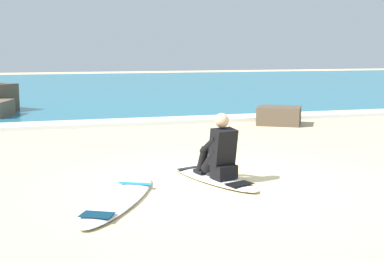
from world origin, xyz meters
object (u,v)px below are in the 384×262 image
shoreline_rock (279,116)px  surfboard_main (212,177)px  surfboard_spare_near (119,199)px  surfer_seated (219,153)px

shoreline_rock → surfboard_main: bearing=-124.9°
surfboard_spare_near → surfboard_main: bearing=27.3°
surfboard_main → shoreline_rock: bearing=55.1°
surfer_seated → surfboard_spare_near: 1.72m
surfboard_main → shoreline_rock: size_ratio=1.93×
surfboard_main → shoreline_rock: (3.50, 5.01, 0.20)m
surfboard_main → surfer_seated: 0.44m
surfboard_spare_near → shoreline_rock: (4.99, 5.78, 0.20)m
surfer_seated → surfboard_spare_near: size_ratio=0.41×
surfboard_main → surfboard_spare_near: same height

